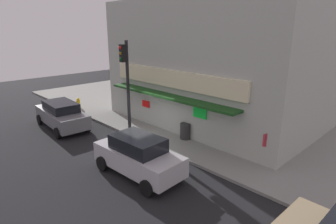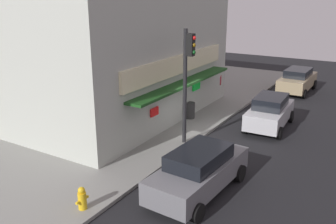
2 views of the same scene
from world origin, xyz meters
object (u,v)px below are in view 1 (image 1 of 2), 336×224
object	(u,v)px
parked_car_silver	(138,156)
trash_can	(185,131)
traffic_light	(126,75)
parked_car_grey	(62,115)
pedestrian	(267,144)
fire_hydrant	(78,103)

from	to	relation	value
parked_car_silver	trash_can	bearing A→B (deg)	105.18
parked_car_silver	traffic_light	bearing A→B (deg)	148.69
traffic_light	parked_car_grey	distance (m)	5.00
traffic_light	trash_can	world-z (taller)	traffic_light
trash_can	parked_car_grey	bearing A→B (deg)	-149.85
traffic_light	parked_car_silver	size ratio (longest dim) A/B	1.25
traffic_light	pedestrian	world-z (taller)	traffic_light
pedestrian	parked_car_silver	world-z (taller)	pedestrian
parked_car_grey	pedestrian	bearing A→B (deg)	20.68
fire_hydrant	pedestrian	bearing A→B (deg)	6.43
fire_hydrant	parked_car_grey	world-z (taller)	parked_car_grey
trash_can	traffic_light	bearing A→B (deg)	-154.85
fire_hydrant	parked_car_grey	size ratio (longest dim) A/B	0.17
pedestrian	parked_car_silver	xyz separation A→B (m)	(-3.40, -4.43, -0.24)
fire_hydrant	parked_car_grey	xyz separation A→B (m)	(3.07, -2.62, 0.34)
trash_can	parked_car_grey	world-z (taller)	parked_car_grey
traffic_light	parked_car_silver	xyz separation A→B (m)	(4.28, -2.60, -2.58)
parked_car_silver	parked_car_grey	size ratio (longest dim) A/B	0.89
fire_hydrant	trash_can	world-z (taller)	trash_can
parked_car_grey	traffic_light	bearing A→B (deg)	34.26
fire_hydrant	traffic_light	bearing A→B (deg)	-1.91
pedestrian	traffic_light	bearing A→B (deg)	-166.61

